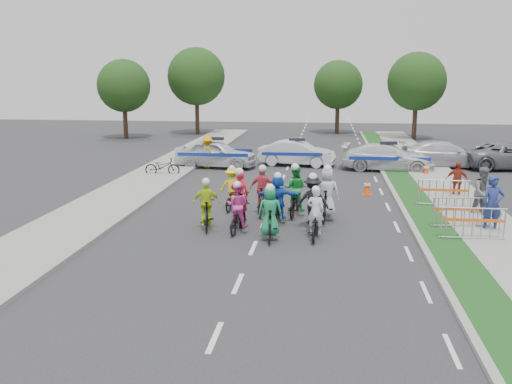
# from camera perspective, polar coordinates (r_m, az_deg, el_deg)

# --- Properties ---
(ground) EXTENTS (90.00, 90.00, 0.00)m
(ground) POSITION_cam_1_polar(r_m,az_deg,el_deg) (17.33, -0.28, -5.63)
(ground) COLOR #28282B
(ground) RESTS_ON ground
(curb_right) EXTENTS (0.20, 60.00, 0.12)m
(curb_right) POSITION_cam_1_polar(r_m,az_deg,el_deg) (22.20, 14.60, -1.94)
(curb_right) COLOR gray
(curb_right) RESTS_ON ground
(grass_strip) EXTENTS (1.20, 60.00, 0.11)m
(grass_strip) POSITION_cam_1_polar(r_m,az_deg,el_deg) (22.31, 16.38, -1.99)
(grass_strip) COLOR #154215
(grass_strip) RESTS_ON ground
(sidewalk_right) EXTENTS (2.40, 60.00, 0.13)m
(sidewalk_right) POSITION_cam_1_polar(r_m,az_deg,el_deg) (22.67, 20.87, -2.05)
(sidewalk_right) COLOR gray
(sidewalk_right) RESTS_ON ground
(sidewalk_left) EXTENTS (3.00, 60.00, 0.13)m
(sidewalk_left) POSITION_cam_1_polar(r_m,az_deg,el_deg) (23.63, -14.51, -1.10)
(sidewalk_left) COLOR gray
(sidewalk_left) RESTS_ON ground
(rider_0) EXTENTS (0.71, 1.75, 1.75)m
(rider_0) POSITION_cam_1_polar(r_m,az_deg,el_deg) (18.19, 5.94, -2.94)
(rider_0) COLOR black
(rider_0) RESTS_ON ground
(rider_1) EXTENTS (0.81, 1.78, 1.84)m
(rider_1) POSITION_cam_1_polar(r_m,az_deg,el_deg) (17.95, 1.42, -2.63)
(rider_1) COLOR black
(rider_1) RESTS_ON ground
(rider_2) EXTENTS (0.80, 1.77, 1.74)m
(rider_2) POSITION_cam_1_polar(r_m,az_deg,el_deg) (18.88, -1.85, -2.11)
(rider_2) COLOR black
(rider_2) RESTS_ON ground
(rider_3) EXTENTS (0.95, 1.77, 1.80)m
(rider_3) POSITION_cam_1_polar(r_m,az_deg,el_deg) (19.20, -4.93, -1.78)
(rider_3) COLOR black
(rider_3) RESTS_ON ground
(rider_4) EXTENTS (1.12, 1.95, 1.96)m
(rider_4) POSITION_cam_1_polar(r_m,az_deg,el_deg) (19.28, 5.66, -1.55)
(rider_4) COLOR black
(rider_4) RESTS_ON ground
(rider_5) EXTENTS (1.47, 1.76, 1.84)m
(rider_5) POSITION_cam_1_polar(r_m,az_deg,el_deg) (19.96, 2.20, -0.98)
(rider_5) COLOR black
(rider_5) RESTS_ON ground
(rider_6) EXTENTS (0.96, 2.04, 2.00)m
(rider_6) POSITION_cam_1_polar(r_m,az_deg,el_deg) (19.96, -1.63, -1.32)
(rider_6) COLOR black
(rider_6) RESTS_ON ground
(rider_7) EXTENTS (0.92, 1.99, 2.04)m
(rider_7) POSITION_cam_1_polar(r_m,az_deg,el_deg) (20.48, 7.10, -0.70)
(rider_7) COLOR black
(rider_7) RESTS_ON ground
(rider_8) EXTENTS (0.88, 1.99, 1.97)m
(rider_8) POSITION_cam_1_polar(r_m,az_deg,el_deg) (21.15, 3.91, -0.40)
(rider_8) COLOR black
(rider_8) RESTS_ON ground
(rider_9) EXTENTS (0.98, 1.83, 1.90)m
(rider_9) POSITION_cam_1_polar(r_m,az_deg,el_deg) (21.19, 0.67, -0.34)
(rider_9) COLOR black
(rider_9) RESTS_ON ground
(rider_10) EXTENTS (1.03, 1.78, 1.75)m
(rider_10) POSITION_cam_1_polar(r_m,az_deg,el_deg) (21.99, -2.38, -0.03)
(rider_10) COLOR black
(rider_10) RESTS_ON ground
(police_car_0) EXTENTS (4.69, 2.27, 1.54)m
(police_car_0) POSITION_cam_1_polar(r_m,az_deg,el_deg) (31.97, -4.03, 3.84)
(police_car_0) COLOR silver
(police_car_0) RESTS_ON ground
(police_car_1) EXTENTS (4.51, 2.11, 1.43)m
(police_car_1) POSITION_cam_1_polar(r_m,az_deg,el_deg) (32.62, 4.11, 3.89)
(police_car_1) COLOR silver
(police_car_1) RESTS_ON ground
(police_car_2) EXTENTS (5.14, 2.64, 1.43)m
(police_car_2) POSITION_cam_1_polar(r_m,az_deg,el_deg) (31.71, 13.05, 3.39)
(police_car_2) COLOR silver
(police_car_2) RESTS_ON ground
(civilian_sedan) EXTENTS (4.98, 2.05, 1.44)m
(civilian_sedan) POSITION_cam_1_polar(r_m,az_deg,el_deg) (33.78, 18.37, 3.61)
(civilian_sedan) COLOR silver
(civilian_sedan) RESTS_ON ground
(spectator_0) EXTENTS (0.73, 0.51, 1.92)m
(spectator_0) POSITION_cam_1_polar(r_m,az_deg,el_deg) (20.26, 22.58, -1.16)
(spectator_0) COLOR navy
(spectator_0) RESTS_ON ground
(spectator_1) EXTENTS (1.07, 0.94, 1.86)m
(spectator_1) POSITION_cam_1_polar(r_m,az_deg,el_deg) (22.38, 21.81, -0.02)
(spectator_1) COLOR slate
(spectator_1) RESTS_ON ground
(spectator_2) EXTENTS (0.97, 0.59, 1.54)m
(spectator_2) POSITION_cam_1_polar(r_m,az_deg,el_deg) (25.51, 19.45, 1.15)
(spectator_2) COLOR #9A2F1C
(spectator_2) RESTS_ON ground
(marshal_hiviz) EXTENTS (1.34, 1.18, 1.80)m
(marshal_hiviz) POSITION_cam_1_polar(r_m,az_deg,el_deg) (31.63, -4.87, 3.98)
(marshal_hiviz) COLOR orange
(marshal_hiviz) RESTS_ON ground
(barrier_0) EXTENTS (2.00, 0.51, 1.12)m
(barrier_0) POSITION_cam_1_polar(r_m,az_deg,el_deg) (18.97, 20.84, -3.11)
(barrier_0) COLOR #A5A8AD
(barrier_0) RESTS_ON ground
(barrier_1) EXTENTS (2.04, 0.70, 1.12)m
(barrier_1) POSITION_cam_1_polar(r_m,az_deg,el_deg) (20.38, 19.88, -2.05)
(barrier_1) COLOR #A5A8AD
(barrier_1) RESTS_ON ground
(barrier_2) EXTENTS (2.02, 0.59, 1.12)m
(barrier_2) POSITION_cam_1_polar(r_m,az_deg,el_deg) (23.43, 18.20, -0.19)
(barrier_2) COLOR #A5A8AD
(barrier_2) RESTS_ON ground
(cone_0) EXTENTS (0.40, 0.40, 0.70)m
(cone_0) POSITION_cam_1_polar(r_m,az_deg,el_deg) (25.17, 11.06, 0.48)
(cone_0) COLOR #F24C0C
(cone_0) RESTS_ON ground
(cone_1) EXTENTS (0.40, 0.40, 0.70)m
(cone_1) POSITION_cam_1_polar(r_m,az_deg,el_deg) (30.53, 16.66, 2.17)
(cone_1) COLOR #F24C0C
(cone_1) RESTS_ON ground
(parked_bike) EXTENTS (1.84, 0.76, 0.94)m
(parked_bike) POSITION_cam_1_polar(r_m,az_deg,el_deg) (29.73, -9.35, 2.52)
(parked_bike) COLOR black
(parked_bike) RESTS_ON ground
(tree_0) EXTENTS (4.20, 4.20, 6.30)m
(tree_0) POSITION_cam_1_polar(r_m,az_deg,el_deg) (47.24, -13.09, 10.30)
(tree_0) COLOR #382619
(tree_0) RESTS_ON ground
(tree_1) EXTENTS (4.55, 4.55, 6.82)m
(tree_1) POSITION_cam_1_polar(r_m,az_deg,el_deg) (46.90, 15.79, 10.58)
(tree_1) COLOR #382619
(tree_1) RESTS_ON ground
(tree_3) EXTENTS (4.90, 4.90, 7.35)m
(tree_3) POSITION_cam_1_polar(r_m,az_deg,el_deg) (49.66, -5.98, 11.40)
(tree_3) COLOR #382619
(tree_3) RESTS_ON ground
(tree_4) EXTENTS (4.20, 4.20, 6.30)m
(tree_4) POSITION_cam_1_polar(r_m,az_deg,el_deg) (50.41, 8.22, 10.56)
(tree_4) COLOR #382619
(tree_4) RESTS_ON ground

